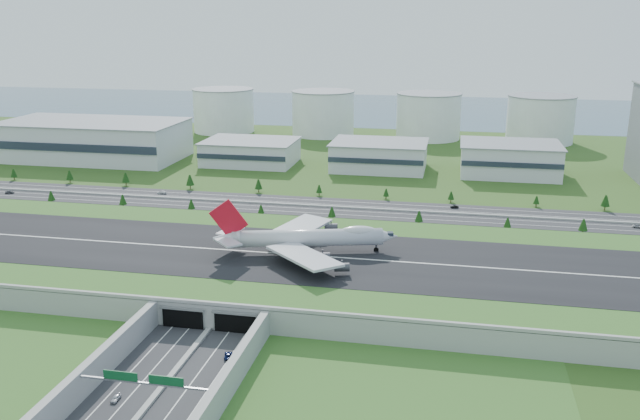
% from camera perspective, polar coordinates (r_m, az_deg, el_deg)
% --- Properties ---
extents(ground, '(1200.00, 1200.00, 0.00)m').
position_cam_1_polar(ground, '(259.27, -5.43, -5.24)').
color(ground, '#314616').
rests_on(ground, ground).
extents(airfield_deck, '(520.00, 100.00, 9.20)m').
position_cam_1_polar(airfield_deck, '(257.74, -5.46, -4.39)').
color(airfield_deck, gray).
rests_on(airfield_deck, ground).
extents(underpass_road, '(38.80, 120.40, 8.00)m').
position_cam_1_polar(underpass_road, '(174.77, -15.18, -15.68)').
color(underpass_road, '#28282B').
rests_on(underpass_road, ground).
extents(sign_gantry_near, '(38.70, 0.70, 9.80)m').
position_cam_1_polar(sign_gantry_near, '(176.33, -14.62, -14.00)').
color(sign_gantry_near, gray).
rests_on(sign_gantry_near, ground).
extents(north_expressway, '(560.00, 36.00, 0.12)m').
position_cam_1_polar(north_expressway, '(346.59, -0.94, 0.33)').
color(north_expressway, '#28282B').
rests_on(north_expressway, ground).
extents(tree_row, '(505.05, 48.64, 8.45)m').
position_cam_1_polar(tree_row, '(342.15, 1.82, 0.90)').
color(tree_row, '#3D2819').
rests_on(tree_row, ground).
extents(hangar_west, '(120.00, 60.00, 25.00)m').
position_cam_1_polar(hangar_west, '(487.78, -18.56, 5.59)').
color(hangar_west, silver).
rests_on(hangar_west, ground).
extents(hangar_mid_a, '(58.00, 42.00, 15.00)m').
position_cam_1_polar(hangar_mid_a, '(449.37, -5.86, 4.86)').
color(hangar_mid_a, silver).
rests_on(hangar_mid_a, ground).
extents(hangar_mid_b, '(58.00, 42.00, 17.00)m').
position_cam_1_polar(hangar_mid_b, '(432.02, 5.01, 4.57)').
color(hangar_mid_b, silver).
rests_on(hangar_mid_b, ground).
extents(hangar_mid_c, '(58.00, 42.00, 19.00)m').
position_cam_1_polar(hangar_mid_c, '(430.62, 15.67, 4.13)').
color(hangar_mid_c, silver).
rests_on(hangar_mid_c, ground).
extents(fuel_tank_a, '(50.00, 50.00, 35.00)m').
position_cam_1_polar(fuel_tank_a, '(578.90, -8.11, 8.28)').
color(fuel_tank_a, silver).
rests_on(fuel_tank_a, ground).
extents(fuel_tank_b, '(50.00, 50.00, 35.00)m').
position_cam_1_polar(fuel_tank_b, '(556.60, 0.26, 8.13)').
color(fuel_tank_b, silver).
rests_on(fuel_tank_b, ground).
extents(fuel_tank_c, '(50.00, 50.00, 35.00)m').
position_cam_1_polar(fuel_tank_c, '(546.75, 9.11, 7.79)').
color(fuel_tank_c, silver).
rests_on(fuel_tank_c, ground).
extents(fuel_tank_d, '(50.00, 50.00, 35.00)m').
position_cam_1_polar(fuel_tank_d, '(550.01, 18.06, 7.26)').
color(fuel_tank_d, silver).
rests_on(fuel_tank_d, ground).
extents(bay_water, '(1200.00, 260.00, 0.06)m').
position_cam_1_polar(bay_water, '(720.68, 5.67, 8.45)').
color(bay_water, '#38566C').
rests_on(bay_water, ground).
extents(boeing_747, '(68.73, 64.12, 21.72)m').
position_cam_1_polar(boeing_747, '(252.40, -1.17, -2.35)').
color(boeing_747, silver).
rests_on(boeing_747, airfield_deck).
extents(car_0, '(1.85, 4.06, 1.35)m').
position_cam_1_polar(car_0, '(184.78, -16.81, -14.90)').
color(car_0, silver).
rests_on(car_0, ground).
extents(car_2, '(3.41, 5.22, 1.33)m').
position_cam_1_polar(car_2, '(198.57, -7.73, -12.02)').
color(car_2, '#0E1946').
rests_on(car_2, ground).
extents(car_4, '(5.12, 3.38, 1.62)m').
position_cam_1_polar(car_4, '(408.08, -24.67, 1.38)').
color(car_4, '#5E5D63').
rests_on(car_4, ground).
extents(car_5, '(4.29, 2.43, 1.34)m').
position_cam_1_polar(car_5, '(349.10, 11.26, 0.26)').
color(car_5, black).
rests_on(car_5, ground).
extents(car_6, '(5.09, 3.19, 1.31)m').
position_cam_1_polar(car_6, '(343.52, 25.20, -1.25)').
color(car_6, '#AFAEB3').
rests_on(car_6, ground).
extents(car_7, '(5.39, 2.26, 1.56)m').
position_cam_1_polar(car_7, '(380.33, -13.19, 1.46)').
color(car_7, white).
rests_on(car_7, ground).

